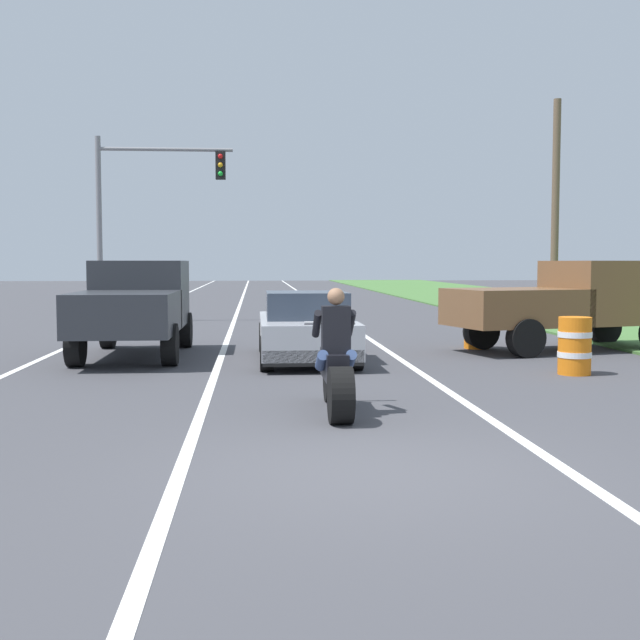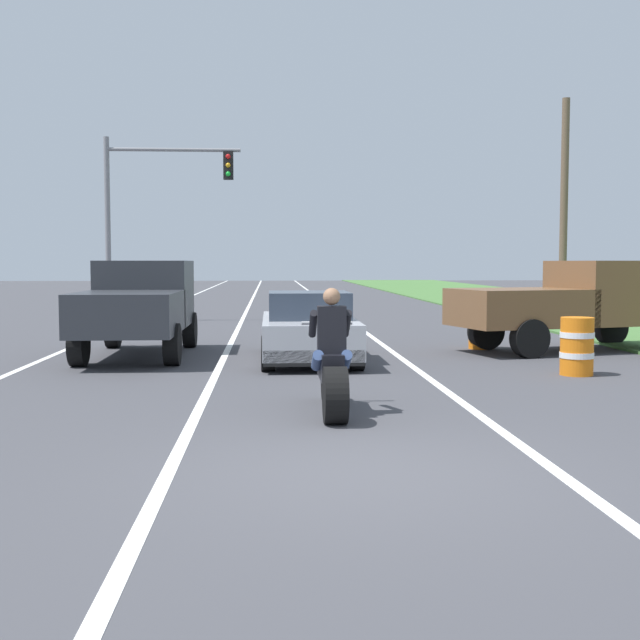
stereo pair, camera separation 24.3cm
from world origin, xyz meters
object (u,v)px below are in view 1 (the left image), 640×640
object	(u,v)px
motorcycle_with_rider	(336,368)
construction_barrel_nearest	(575,346)
sports_car_silver	(306,329)
pickup_truck_right_shoulder_brown	(567,300)
pickup_truck_left_lane_dark_grey	(135,303)
construction_barrel_mid	(477,326)
traffic_light_mast_near	(141,199)

from	to	relation	value
motorcycle_with_rider	construction_barrel_nearest	xyz separation A→B (m)	(4.50, 3.36, -0.09)
motorcycle_with_rider	sports_car_silver	world-z (taller)	motorcycle_with_rider
sports_car_silver	pickup_truck_right_shoulder_brown	bearing A→B (deg)	13.40
construction_barrel_nearest	motorcycle_with_rider	bearing A→B (deg)	-143.24
sports_car_silver	construction_barrel_nearest	world-z (taller)	sports_car_silver
pickup_truck_left_lane_dark_grey	construction_barrel_nearest	world-z (taller)	pickup_truck_left_lane_dark_grey
pickup_truck_right_shoulder_brown	construction_barrel_nearest	distance (m)	4.03
construction_barrel_nearest	construction_barrel_mid	bearing A→B (deg)	96.95
pickup_truck_left_lane_dark_grey	construction_barrel_nearest	bearing A→B (deg)	-22.80
motorcycle_with_rider	pickup_truck_left_lane_dark_grey	distance (m)	7.59
pickup_truck_left_lane_dark_grey	construction_barrel_mid	xyz separation A→B (m)	(7.46, 0.97, -0.60)
sports_car_silver	traffic_light_mast_near	distance (m)	12.34
sports_car_silver	traffic_light_mast_near	world-z (taller)	traffic_light_mast_near
traffic_light_mast_near	construction_barrel_mid	xyz separation A→B (m)	(8.67, -8.96, -3.48)
traffic_light_mast_near	construction_barrel_mid	world-z (taller)	traffic_light_mast_near
pickup_truck_left_lane_dark_grey	pickup_truck_right_shoulder_brown	bearing A→B (deg)	2.47
pickup_truck_left_lane_dark_grey	pickup_truck_right_shoulder_brown	world-z (taller)	same
construction_barrel_mid	sports_car_silver	bearing A→B (deg)	-153.83
construction_barrel_nearest	pickup_truck_right_shoulder_brown	bearing A→B (deg)	70.54
pickup_truck_left_lane_dark_grey	traffic_light_mast_near	xyz separation A→B (m)	(-1.21, 9.93, 2.88)
pickup_truck_right_shoulder_brown	traffic_light_mast_near	bearing A→B (deg)	137.86
motorcycle_with_rider	sports_car_silver	bearing A→B (deg)	90.20
construction_barrel_mid	motorcycle_with_rider	bearing A→B (deg)	-117.31
motorcycle_with_rider	traffic_light_mast_near	xyz separation A→B (m)	(-4.70, 16.64, 3.39)
motorcycle_with_rider	construction_barrel_mid	world-z (taller)	motorcycle_with_rider
traffic_light_mast_near	construction_barrel_mid	distance (m)	12.94
construction_barrel_mid	pickup_truck_right_shoulder_brown	bearing A→B (deg)	-16.99
motorcycle_with_rider	traffic_light_mast_near	size ratio (longest dim) A/B	0.37
pickup_truck_left_lane_dark_grey	traffic_light_mast_near	world-z (taller)	traffic_light_mast_near
pickup_truck_left_lane_dark_grey	construction_barrel_mid	bearing A→B (deg)	7.40
motorcycle_with_rider	pickup_truck_left_lane_dark_grey	size ratio (longest dim) A/B	0.46
pickup_truck_right_shoulder_brown	construction_barrel_mid	world-z (taller)	pickup_truck_right_shoulder_brown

